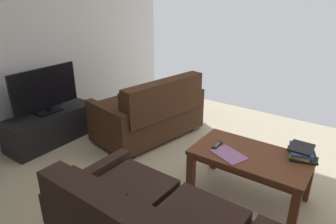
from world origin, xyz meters
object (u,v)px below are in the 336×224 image
Objects in this scene: tv_stand at (51,127)px; coffee_table at (250,161)px; book_stack at (301,151)px; flat_tv at (45,90)px; loveseat_near at (151,112)px; loose_magazine at (229,154)px; tv_remote at (217,145)px.

coffee_table is at bearing -170.96° from tv_stand.
book_stack reaches higher than coffee_table.
coffee_table is 2.58m from tv_stand.
book_stack is (-0.39, -0.24, 0.12)m from coffee_table.
coffee_table is 1.20× the size of flat_tv.
loveseat_near is 1.32m from tv_stand.
flat_tv is (0.99, 0.86, 0.35)m from loveseat_near.
book_stack is 0.66m from loose_magazine.
coffee_table reaches higher than tv_stand.
flat_tv is 2.55× the size of book_stack.
loveseat_near is 4.37× the size of book_stack.
loveseat_near is 4.87× the size of loose_magazine.
flat_tv is (2.54, 0.40, 0.33)m from coffee_table.
coffee_table is 3.39× the size of loose_magazine.
book_stack is (-2.92, -0.64, 0.30)m from tv_stand.
flat_tv reaches higher than book_stack.
tv_remote reaches higher than coffee_table.
book_stack is at bearing -167.62° from tv_stand.
tv_stand is 7.10× the size of tv_remote.
flat_tv is at bearing 12.39° from book_stack.
tv_remote is at bearing -170.89° from tv_stand.
book_stack is 0.77m from tv_remote.
flat_tv is (-0.00, 0.00, 0.51)m from tv_stand.
loveseat_near is 1.61m from coffee_table.
tv_stand is 1.29× the size of flat_tv.
loose_magazine is at bearing -173.51° from tv_stand.
loose_magazine is at bearing 152.40° from tv_remote.
loveseat_near reaches higher than tv_stand.
book_stack reaches higher than tv_remote.
flat_tv is at bearing -61.31° from loose_magazine.
loveseat_near is at bearing -16.34° from coffee_table.
tv_remote is (-2.21, -0.36, -0.25)m from flat_tv.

